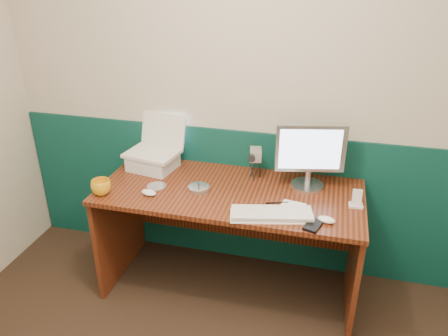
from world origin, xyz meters
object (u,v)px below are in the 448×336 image
(laptop, at_px, (151,136))
(mug, at_px, (101,187))
(keyboard, at_px, (272,215))
(desk, at_px, (230,241))
(monitor, at_px, (310,156))
(camcorder, at_px, (255,162))

(laptop, relative_size, mug, 2.81)
(mug, bearing_deg, keyboard, 0.01)
(desk, xyz_separation_m, laptop, (-0.57, 0.17, 0.61))
(laptop, relative_size, monitor, 0.80)
(monitor, xyz_separation_m, keyboard, (-0.16, -0.40, -0.19))
(monitor, height_order, camcorder, monitor)
(desk, bearing_deg, keyboard, -39.15)
(monitor, distance_m, camcorder, 0.35)
(keyboard, bearing_deg, monitor, 55.73)
(keyboard, xyz_separation_m, mug, (-1.03, -0.00, 0.03))
(laptop, distance_m, keyboard, 0.98)
(monitor, relative_size, camcorder, 1.85)
(laptop, relative_size, camcorder, 1.48)
(laptop, distance_m, mug, 0.48)
(laptop, height_order, monitor, monitor)
(camcorder, bearing_deg, desk, -131.93)
(mug, bearing_deg, monitor, 18.65)
(desk, height_order, camcorder, camcorder)
(desk, height_order, mug, mug)
(keyboard, bearing_deg, mug, 167.54)
(camcorder, bearing_deg, monitor, -16.89)
(mug, height_order, camcorder, camcorder)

